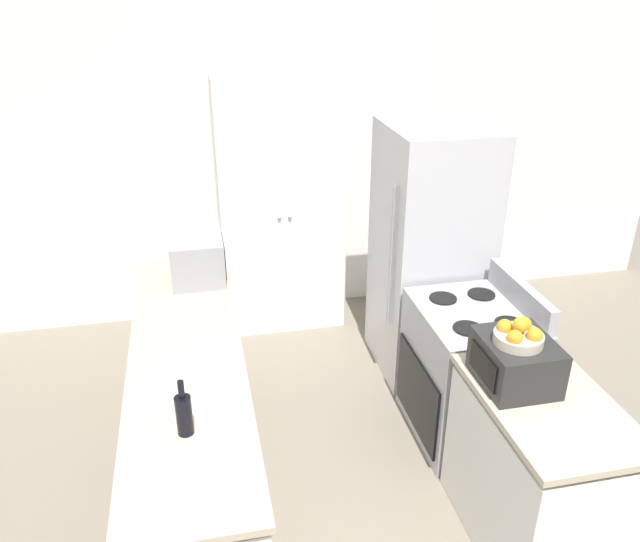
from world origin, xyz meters
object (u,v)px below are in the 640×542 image
microwave (197,256)px  fruit_bowl (519,335)px  wine_bottle (184,414)px  pantry_cabinet (280,207)px  stove (467,372)px  refrigerator (429,254)px  toaster_oven (515,362)px

microwave → fruit_bowl: bearing=-46.7°
wine_bottle → fruit_bowl: (1.57, 0.03, 0.18)m
pantry_cabinet → wine_bottle: size_ratio=7.48×
pantry_cabinet → stove: (0.92, -1.68, -0.57)m
stove → refrigerator: size_ratio=0.58×
refrigerator → fruit_bowl: refrigerator is taller
pantry_cabinet → toaster_oven: (0.79, -2.39, -0.02)m
pantry_cabinet → wine_bottle: (-0.79, -2.43, -0.03)m
pantry_cabinet → fruit_bowl: size_ratio=8.75×
wine_bottle → toaster_oven: 1.59m
stove → microwave: (-1.60, 0.83, 0.58)m
stove → wine_bottle: wine_bottle is taller
refrigerator → toaster_oven: 1.52m
stove → refrigerator: (0.02, 0.81, 0.46)m
wine_bottle → pantry_cabinet: bearing=71.9°
pantry_cabinet → stove: size_ratio=1.96×
wine_bottle → fruit_bowl: fruit_bowl is taller
pantry_cabinet → toaster_oven: 2.51m
stove → fruit_bowl: fruit_bowl is taller
microwave → toaster_oven: 2.13m
pantry_cabinet → refrigerator: bearing=-43.1°
pantry_cabinet → stove: bearing=-61.4°
wine_bottle → fruit_bowl: bearing=1.1°
pantry_cabinet → toaster_oven: size_ratio=5.39×
wine_bottle → toaster_oven: (1.59, 0.05, 0.02)m
toaster_oven → stove: bearing=79.9°
wine_bottle → toaster_oven: wine_bottle is taller
stove → microwave: bearing=152.5°
wine_bottle → toaster_oven: bearing=1.6°
fruit_bowl → pantry_cabinet: bearing=108.0°
microwave → fruit_bowl: size_ratio=2.07×
microwave → fruit_bowl: fruit_bowl is taller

